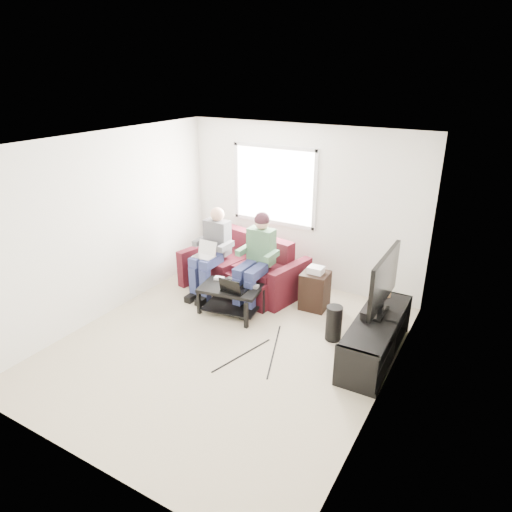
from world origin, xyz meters
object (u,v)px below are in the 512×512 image
Objects in this scene: coffee_table at (231,294)px; subwoofer at (334,323)px; end_table at (315,289)px; tv_stand at (375,339)px; tv at (384,281)px; sofa at (245,270)px.

coffee_table is 1.95× the size of subwoofer.
end_table is at bearing 129.66° from subwoofer.
tv_stand reaches higher than coffee_table.
tv_stand is 0.76m from tv.
coffee_table is 1.41× the size of end_table.
sofa is 2.59m from tv.
coffee_table is at bearing 179.80° from tv_stand.
tv_stand is 0.60m from subwoofer.
tv is at bearing 91.47° from tv_stand.
tv_stand is 1.48× the size of tv.
tv is 2.27× the size of subwoofer.
tv_stand is at bearing -34.34° from end_table.
tv_stand is (2.40, -0.82, -0.08)m from sofa.
end_table reaches higher than coffee_table.
tv_stand is at bearing -10.08° from subwoofer.
subwoofer is at bearing 179.59° from tv.
tv_stand is 3.36× the size of subwoofer.
tv is at bearing -0.41° from subwoofer.
subwoofer is at bearing 169.92° from tv_stand.
tv reaches higher than coffee_table.
tv_stand is 1.40m from end_table.
sofa is at bearing 107.29° from coffee_table.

